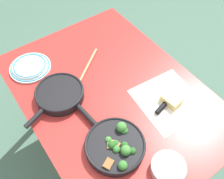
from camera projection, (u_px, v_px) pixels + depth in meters
ground_plane at (112, 151)px, 1.88m from camera, size 14.00×14.00×0.00m
dining_table_red at (112, 101)px, 1.36m from camera, size 1.19×0.85×0.75m
skillet_broccoli at (115, 145)px, 1.08m from camera, size 0.41×0.27×0.08m
skillet_eggs at (59, 94)px, 1.25m from camera, size 0.25×0.35×0.05m
wooden_spoon at (80, 80)px, 1.33m from camera, size 0.26×0.34×0.02m
parchment_sheet at (169, 100)px, 1.26m from camera, size 0.34×0.33×0.00m
grater_knife at (167, 102)px, 1.24m from camera, size 0.08×0.26×0.02m
cheese_block at (172, 99)px, 1.24m from camera, size 0.10×0.09×0.04m
dinner_plate_stack at (30, 67)px, 1.38m from camera, size 0.23×0.23×0.03m
prep_bowl_steel at (168, 168)px, 1.02m from camera, size 0.14×0.14×0.04m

